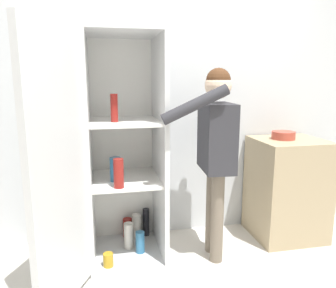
# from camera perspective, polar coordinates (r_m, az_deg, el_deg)

# --- Properties ---
(wall_back) EXTENTS (7.00, 0.06, 2.55)m
(wall_back) POSITION_cam_1_polar(r_m,az_deg,el_deg) (3.00, -0.83, 7.83)
(wall_back) COLOR silver
(wall_back) RESTS_ON ground_plane
(refrigerator) EXTENTS (0.89, 1.18, 1.82)m
(refrigerator) POSITION_cam_1_polar(r_m,az_deg,el_deg) (2.56, -9.54, -1.83)
(refrigerator) COLOR silver
(refrigerator) RESTS_ON ground_plane
(person) EXTENTS (0.61, 0.53, 1.54)m
(person) POSITION_cam_1_polar(r_m,az_deg,el_deg) (2.59, 8.28, 0.51)
(person) COLOR #726656
(person) RESTS_ON ground_plane
(counter) EXTENTS (0.61, 0.56, 0.92)m
(counter) POSITION_cam_1_polar(r_m,az_deg,el_deg) (3.25, 19.96, -7.27)
(counter) COLOR tan
(counter) RESTS_ON ground_plane
(bowl) EXTENTS (0.21, 0.21, 0.07)m
(bowl) POSITION_cam_1_polar(r_m,az_deg,el_deg) (3.13, 19.45, 1.44)
(bowl) COLOR #B24738
(bowl) RESTS_ON counter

